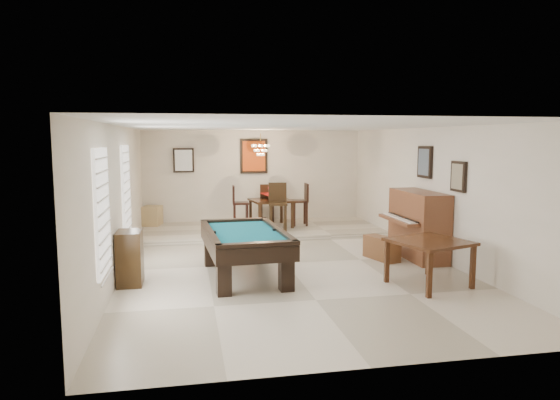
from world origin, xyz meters
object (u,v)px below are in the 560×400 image
object	(u,v)px
flower_vase	(271,190)
dining_chair_south	(278,208)
upright_piano	(411,225)
pool_table	(245,254)
piano_bench	(382,248)
chandelier	(261,146)
square_table	(429,263)
dining_table	(271,211)
dining_chair_east	(300,204)
corner_bench	(152,216)
dining_chair_north	(267,203)
dining_chair_west	(241,206)
apothecary_chest	(130,258)

from	to	relation	value
flower_vase	dining_chair_south	world-z (taller)	dining_chair_south
upright_piano	pool_table	bearing A→B (deg)	-167.57
piano_bench	dining_chair_south	xyz separation A→B (m)	(-1.60, 2.64, 0.49)
chandelier	flower_vase	bearing A→B (deg)	31.36
square_table	piano_bench	bearing A→B (deg)	92.30
square_table	upright_piano	bearing A→B (deg)	73.48
dining_table	flower_vase	bearing A→B (deg)	0.00
dining_chair_east	corner_bench	world-z (taller)	dining_chair_east
square_table	chandelier	size ratio (longest dim) A/B	1.81
dining_chair_north	dining_chair_east	bearing A→B (deg)	140.37
dining_chair_south	corner_bench	bearing A→B (deg)	160.83
dining_chair_east	piano_bench	bearing A→B (deg)	17.37
upright_piano	dining_chair_north	xyz separation A→B (m)	(-2.24, 4.15, -0.03)
dining_chair_south	dining_chair_north	size ratio (longest dim) A/B	1.14
flower_vase	dining_chair_east	bearing A→B (deg)	2.46
flower_vase	dining_chair_west	size ratio (longest dim) A/B	0.24
piano_bench	square_table	bearing A→B (deg)	-87.70
piano_bench	chandelier	size ratio (longest dim) A/B	1.34
square_table	corner_bench	size ratio (longest dim) A/B	1.96
piano_bench	dining_table	size ratio (longest dim) A/B	0.81
upright_piano	dining_chair_east	bearing A→B (deg)	113.12
dining_chair_north	corner_bench	bearing A→B (deg)	1.51
dining_chair_north	square_table	bearing A→B (deg)	108.36
dining_chair_south	chandelier	bearing A→B (deg)	125.41
dining_chair_north	pool_table	bearing A→B (deg)	78.96
dining_table	chandelier	xyz separation A→B (m)	(-0.29, -0.18, 1.67)
pool_table	flower_vase	bearing A→B (deg)	70.86
pool_table	upright_piano	xyz separation A→B (m)	(3.41, 0.75, 0.28)
flower_vase	corner_bench	xyz separation A→B (m)	(-3.04, 0.77, -0.70)
square_table	upright_piano	world-z (taller)	upright_piano
square_table	chandelier	bearing A→B (deg)	111.46
upright_piano	piano_bench	distance (m)	0.76
pool_table	dining_table	world-z (taller)	dining_table
pool_table	chandelier	size ratio (longest dim) A/B	3.94
pool_table	dining_chair_south	world-z (taller)	dining_chair_south
square_table	dining_chair_north	world-z (taller)	dining_chair_north
pool_table	dining_chair_east	xyz separation A→B (m)	(1.94, 4.21, 0.28)
flower_vase	dining_chair_north	size ratio (longest dim) A/B	0.25
upright_piano	apothecary_chest	distance (m)	5.38
upright_piano	dining_chair_east	xyz separation A→B (m)	(-1.48, 3.46, -0.00)
flower_vase	dining_chair_west	xyz separation A→B (m)	(-0.78, 0.02, -0.41)
apothecary_chest	dining_chair_south	xyz separation A→B (m)	(3.10, 3.48, 0.27)
corner_bench	chandelier	bearing A→B (deg)	-19.02
apothecary_chest	dining_chair_north	bearing A→B (deg)	58.43
pool_table	dining_table	distance (m)	4.34
piano_bench	flower_vase	xyz separation A→B (m)	(-1.63, 3.44, 0.84)
pool_table	flower_vase	world-z (taller)	flower_vase
piano_bench	apothecary_chest	xyz separation A→B (m)	(-4.70, -0.84, 0.22)
dining_chair_west	dining_chair_east	distance (m)	1.55
pool_table	corner_bench	world-z (taller)	pool_table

